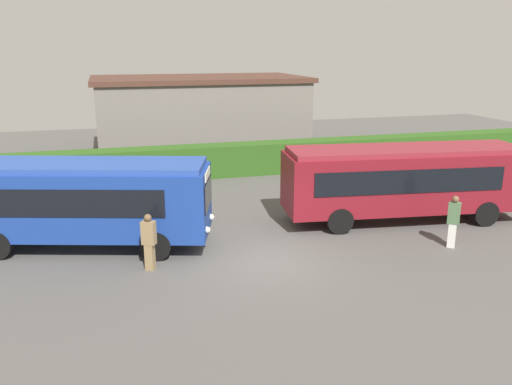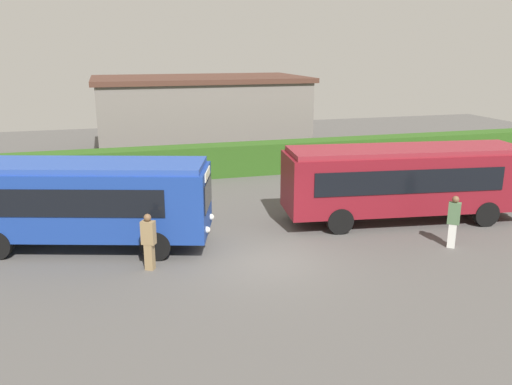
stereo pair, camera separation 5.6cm
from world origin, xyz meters
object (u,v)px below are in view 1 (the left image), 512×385
object	(u,v)px
bus_maroon	(404,178)
bus_blue	(85,199)
person_right	(451,185)
traffic_cone	(342,174)
person_left	(149,240)
person_center	(453,220)

from	to	relation	value
bus_maroon	bus_blue	bearing A→B (deg)	-174.61
person_right	traffic_cone	distance (m)	6.13
bus_blue	traffic_cone	size ratio (longest dim) A/B	14.77
person_left	person_right	xyz separation A→B (m)	(13.59, 3.67, -0.10)
bus_blue	person_right	xyz separation A→B (m)	(15.51, 1.08, -0.88)
person_left	bus_blue	bearing A→B (deg)	65.68
bus_maroon	person_right	world-z (taller)	bus_maroon
bus_maroon	person_right	bearing A→B (deg)	31.20
person_left	traffic_cone	bearing A→B (deg)	-20.89
bus_blue	person_left	bearing A→B (deg)	-36.52
bus_blue	bus_maroon	distance (m)	12.18
bus_blue	person_center	size ratio (longest dim) A/B	4.74
person_left	person_center	bearing A→B (deg)	-66.15
person_left	person_center	xyz separation A→B (m)	(10.35, -0.94, 0.02)
person_right	bus_maroon	bearing A→B (deg)	-145.82
person_left	person_right	world-z (taller)	person_left
bus_blue	person_left	xyz separation A→B (m)	(1.92, -2.58, -0.78)
bus_maroon	person_right	xyz separation A→B (m)	(3.34, 1.48, -0.87)
person_left	person_center	world-z (taller)	person_center
bus_blue	person_left	distance (m)	3.31
person_right	traffic_cone	bearing A→B (deg)	127.41
bus_blue	bus_maroon	xyz separation A→B (m)	(12.17, -0.40, -0.01)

